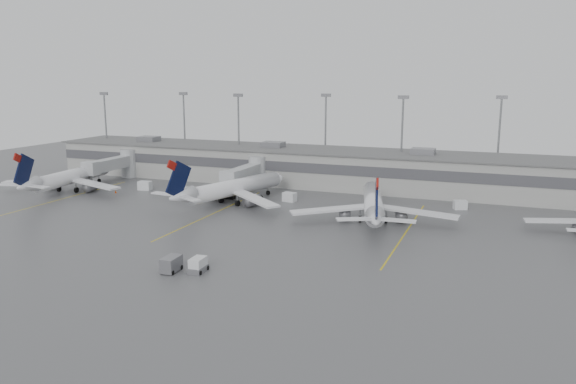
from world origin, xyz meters
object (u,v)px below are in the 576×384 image
(jet_mid_left, at_px, (231,188))
(jet_mid_right, at_px, (373,204))
(baggage_tug, at_px, (198,266))
(jet_far_left, at_px, (68,177))

(jet_mid_left, relative_size, jet_mid_right, 1.00)
(jet_mid_right, bearing_deg, baggage_tug, -128.93)
(jet_far_left, height_order, jet_mid_right, jet_far_left)
(jet_mid_left, relative_size, baggage_tug, 10.53)
(jet_mid_right, xyz_separation_m, baggage_tug, (-15.18, -33.08, -2.48))
(jet_mid_left, distance_m, jet_mid_right, 29.27)
(jet_far_left, distance_m, jet_mid_right, 67.61)
(jet_far_left, bearing_deg, baggage_tug, -39.12)
(jet_mid_left, bearing_deg, jet_mid_right, 10.33)
(jet_mid_left, xyz_separation_m, baggage_tug, (13.86, -36.73, -2.52))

